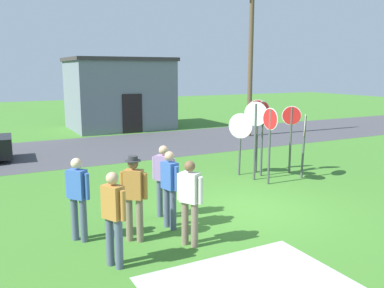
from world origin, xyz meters
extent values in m
plane|color=#3D7528|center=(0.00, 0.00, 0.00)|extent=(80.00, 80.00, 0.00)
cube|color=#424247|center=(0.00, 9.56, 0.00)|extent=(60.00, 6.40, 0.01)
cube|color=#ADAAA3|center=(-2.05, -3.03, 0.00)|extent=(3.20, 2.40, 0.01)
cube|color=slate|center=(1.75, 15.33, 1.92)|extent=(5.46, 4.33, 3.85)
cube|color=#383333|center=(1.75, 15.33, 3.95)|extent=(5.66, 4.53, 0.20)
cube|color=black|center=(1.75, 13.14, 1.05)|extent=(1.10, 0.08, 2.10)
cylinder|color=brown|center=(6.73, 9.40, 4.04)|extent=(0.24, 0.24, 8.09)
cylinder|color=#474C4C|center=(3.29, 1.69, 0.98)|extent=(0.13, 0.12, 1.97)
cylinder|color=white|center=(3.29, 1.69, 1.68)|extent=(0.47, 0.53, 0.69)
cylinder|color=red|center=(3.30, 1.68, 1.68)|extent=(0.44, 0.50, 0.64)
cylinder|color=#474C4C|center=(1.79, 2.97, 0.97)|extent=(0.17, 0.15, 1.94)
cylinder|color=white|center=(1.79, 2.97, 1.61)|extent=(0.49, 0.69, 0.80)
cylinder|color=red|center=(1.80, 2.98, 1.61)|extent=(0.45, 0.65, 0.74)
cylinder|color=#474C4C|center=(2.31, 2.52, 1.17)|extent=(0.09, 0.09, 2.34)
cylinder|color=white|center=(2.31, 2.52, 2.02)|extent=(0.75, 0.24, 0.78)
cylinder|color=red|center=(2.31, 2.51, 2.02)|extent=(0.70, 0.23, 0.73)
cylinder|color=#474C4C|center=(1.91, 1.63, 1.11)|extent=(0.07, 0.07, 2.23)
cylinder|color=white|center=(1.91, 1.63, 1.96)|extent=(0.04, 0.65, 0.65)
cylinder|color=red|center=(1.90, 1.63, 1.96)|extent=(0.04, 0.60, 0.60)
cylinder|color=#474C4C|center=(1.83, 2.22, 1.18)|extent=(0.10, 0.10, 2.36)
cylinder|color=white|center=(1.83, 2.22, 2.06)|extent=(0.43, 0.61, 0.74)
cylinder|color=red|center=(1.83, 2.23, 2.06)|extent=(0.40, 0.57, 0.68)
cylinder|color=#474C4C|center=(3.40, 2.41, 1.08)|extent=(0.10, 0.10, 2.17)
cylinder|color=white|center=(3.40, 2.41, 1.90)|extent=(0.51, 0.38, 0.63)
cylinder|color=red|center=(3.39, 2.41, 1.90)|extent=(0.48, 0.36, 0.58)
cylinder|color=#474C4C|center=(2.48, 3.02, 1.18)|extent=(0.09, 0.09, 2.35)
cylinder|color=white|center=(2.48, 3.02, 2.03)|extent=(0.74, 0.28, 0.78)
cylinder|color=red|center=(2.48, 3.01, 2.03)|extent=(0.68, 0.27, 0.72)
cylinder|color=#4C5670|center=(-2.06, 0.59, 0.44)|extent=(0.14, 0.14, 0.88)
cylinder|color=#4C5670|center=(-1.92, 0.42, 0.44)|extent=(0.14, 0.14, 0.88)
cube|color=#9E7AB2|center=(-1.99, 0.51, 1.17)|extent=(0.40, 0.42, 0.58)
cylinder|color=#9E7AB2|center=(-2.14, 0.69, 1.15)|extent=(0.09, 0.09, 0.52)
cylinder|color=#9E7AB2|center=(-1.83, 0.32, 1.15)|extent=(0.09, 0.09, 0.52)
sphere|color=tan|center=(-1.99, 0.51, 1.58)|extent=(0.21, 0.21, 0.21)
cylinder|color=#7A6B56|center=(-3.14, -0.39, 0.44)|extent=(0.14, 0.14, 0.88)
cylinder|color=#7A6B56|center=(-2.97, -0.53, 0.44)|extent=(0.14, 0.14, 0.88)
cube|color=#B27533|center=(-3.05, -0.46, 1.17)|extent=(0.42, 0.40, 0.58)
cylinder|color=#B27533|center=(-3.24, -0.31, 1.15)|extent=(0.09, 0.09, 0.52)
cylinder|color=#B27533|center=(-2.87, -0.62, 1.15)|extent=(0.09, 0.09, 0.52)
sphere|color=brown|center=(-3.05, -0.46, 1.58)|extent=(0.21, 0.21, 0.21)
cylinder|color=#333338|center=(-3.05, -0.46, 1.64)|extent=(0.32, 0.31, 0.02)
cylinder|color=#333338|center=(-3.05, -0.46, 1.69)|extent=(0.19, 0.19, 0.09)
cylinder|color=#7A6B56|center=(-2.23, -1.07, 0.44)|extent=(0.14, 0.14, 0.88)
cylinder|color=#7A6B56|center=(-2.13, -1.26, 0.44)|extent=(0.14, 0.14, 0.88)
cube|color=beige|center=(-2.18, -1.16, 1.17)|extent=(0.37, 0.42, 0.58)
cylinder|color=beige|center=(-2.30, -0.96, 1.15)|extent=(0.09, 0.09, 0.52)
cylinder|color=beige|center=(-2.06, -1.37, 1.15)|extent=(0.09, 0.09, 0.52)
sphere|color=brown|center=(-2.18, -1.16, 1.58)|extent=(0.21, 0.21, 0.21)
cylinder|color=#4C5670|center=(-2.17, -0.06, 0.44)|extent=(0.14, 0.14, 0.88)
cylinder|color=#4C5670|center=(-2.12, -0.28, 0.44)|extent=(0.14, 0.14, 0.88)
cube|color=#3860B7|center=(-2.15, -0.17, 1.17)|extent=(0.29, 0.40, 0.58)
cylinder|color=#3860B7|center=(-2.20, 0.06, 1.15)|extent=(0.09, 0.09, 0.52)
cylinder|color=#3860B7|center=(-2.09, -0.41, 1.15)|extent=(0.09, 0.09, 0.52)
sphere|color=tan|center=(-2.15, -0.17, 1.58)|extent=(0.21, 0.21, 0.21)
cylinder|color=#4C5670|center=(-4.09, 0.15, 0.44)|extent=(0.14, 0.14, 0.88)
cylinder|color=#4C5670|center=(-3.95, -0.02, 0.44)|extent=(0.14, 0.14, 0.88)
cube|color=#3860B7|center=(-4.02, 0.07, 1.17)|extent=(0.39, 0.42, 0.58)
cylinder|color=#3860B7|center=(-4.17, 0.26, 1.15)|extent=(0.09, 0.09, 0.52)
cylinder|color=#3860B7|center=(-3.87, -0.12, 1.15)|extent=(0.09, 0.09, 0.52)
sphere|color=beige|center=(-4.02, 0.07, 1.58)|extent=(0.21, 0.21, 0.21)
cylinder|color=#4C5670|center=(-3.78, -1.24, 0.44)|extent=(0.14, 0.14, 0.88)
cylinder|color=#4C5670|center=(-3.68, -1.43, 0.44)|extent=(0.14, 0.14, 0.88)
cube|color=#B27533|center=(-3.73, -1.34, 1.17)|extent=(0.36, 0.42, 0.58)
cylinder|color=#B27533|center=(-3.84, -1.12, 1.15)|extent=(0.09, 0.09, 0.52)
cylinder|color=#B27533|center=(-3.62, -1.55, 1.15)|extent=(0.09, 0.09, 0.52)
sphere|color=tan|center=(-3.73, -1.34, 1.58)|extent=(0.21, 0.21, 0.21)
camera|label=1|loc=(-5.64, -7.86, 3.37)|focal=38.50mm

